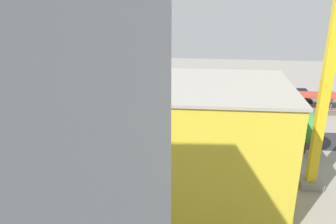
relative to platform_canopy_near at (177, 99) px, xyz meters
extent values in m
plane|color=gray|center=(-4.45, 10.22, -3.85)|extent=(148.52, 148.52, 0.00)
cube|color=#665E54|center=(-4.45, -8.91, -3.85)|extent=(93.00, 15.15, 0.01)
cube|color=#2D2D33|center=(-4.45, 13.15, -3.85)|extent=(92.93, 10.20, 0.01)
cube|color=#9E9EA8|center=(-4.45, -12.61, -3.67)|extent=(92.82, 1.32, 0.12)
cube|color=#9E9EA8|center=(-4.45, -11.17, -3.67)|extent=(92.82, 1.32, 0.12)
cube|color=#9E9EA8|center=(-4.45, -6.66, -3.67)|extent=(92.82, 1.32, 0.12)
cube|color=#9E9EA8|center=(-4.45, -5.22, -3.67)|extent=(92.82, 1.32, 0.12)
cube|color=#C63D2D|center=(0.00, 0.00, 0.03)|extent=(50.43, 5.87, 0.39)
cylinder|color=slate|center=(-22.66, -0.29, -2.01)|extent=(0.30, 0.30, 3.68)
cylinder|color=slate|center=(-7.55, -0.10, -2.01)|extent=(0.30, 0.30, 3.68)
cylinder|color=slate|center=(7.55, 0.10, -2.01)|extent=(0.30, 0.30, 3.68)
cylinder|color=slate|center=(22.66, 0.29, -2.01)|extent=(0.30, 0.30, 3.68)
cube|color=#C63D2D|center=(-12.05, -6.14, 0.18)|extent=(60.95, 5.25, 0.42)
cylinder|color=slate|center=(-39.45, -6.50, -1.94)|extent=(0.30, 0.30, 3.81)
cylinder|color=slate|center=(-25.75, -6.32, -1.94)|extent=(0.30, 0.30, 3.81)
cylinder|color=slate|center=(-12.05, -6.14, -1.94)|extent=(0.30, 0.30, 3.81)
cylinder|color=slate|center=(1.66, -5.96, -1.94)|extent=(0.30, 0.30, 3.81)
cylinder|color=slate|center=(15.36, -5.79, -1.94)|extent=(0.30, 0.30, 3.81)
cube|color=black|center=(-28.71, -11.89, -3.35)|extent=(14.78, 2.51, 1.00)
cylinder|color=black|center=(-27.14, -11.87, -1.56)|extent=(11.63, 2.73, 2.58)
cube|color=black|center=(-32.94, -11.94, -2.03)|extent=(3.19, 2.82, 3.63)
cylinder|color=black|center=(-22.84, -11.81, 0.43)|extent=(0.70, 0.70, 1.40)
cube|color=black|center=(2.55, -5.94, -3.55)|extent=(16.30, 2.51, 0.60)
cube|color=maroon|center=(2.55, -5.94, -1.27)|extent=(18.11, 3.11, 3.94)
cylinder|color=maroon|center=(2.55, -5.94, 0.95)|extent=(17.39, 3.10, 2.88)
cube|color=black|center=(-24.10, 10.05, -3.70)|extent=(3.68, 1.77, 0.30)
cube|color=#474C51|center=(-24.10, 10.05, -3.18)|extent=(4.38, 1.85, 0.73)
cube|color=#1E2328|center=(-24.10, 10.05, -2.49)|extent=(2.46, 1.61, 0.64)
cube|color=black|center=(-17.55, 9.93, -3.70)|extent=(3.89, 1.96, 0.30)
cube|color=#474C51|center=(-17.55, 9.93, -3.11)|extent=(4.62, 2.06, 0.88)
cube|color=#1E2328|center=(-17.55, 9.93, -2.40)|extent=(2.61, 1.76, 0.54)
cube|color=black|center=(-10.80, 10.01, -3.70)|extent=(3.45, 1.84, 0.30)
cube|color=#474C51|center=(-10.80, 10.01, -3.11)|extent=(4.10, 1.94, 0.87)
cube|color=#1E2328|center=(-10.80, 10.01, -2.35)|extent=(2.32, 1.64, 0.65)
cube|color=black|center=(-3.76, 9.99, -3.70)|extent=(3.75, 1.74, 0.30)
cube|color=#474C51|center=(-3.76, 9.99, -3.18)|extent=(4.46, 1.83, 0.73)
cube|color=#1E2328|center=(-3.76, 9.99, -2.53)|extent=(2.51, 1.58, 0.57)
cube|color=black|center=(3.31, 9.80, -3.70)|extent=(3.61, 1.83, 0.30)
cube|color=maroon|center=(3.31, 9.80, -3.10)|extent=(4.30, 1.91, 0.89)
cube|color=#1E2328|center=(3.31, 9.80, -2.32)|extent=(2.41, 1.66, 0.68)
cube|color=black|center=(11.12, 9.83, -3.70)|extent=(3.51, 1.74, 0.30)
cube|color=black|center=(11.12, 9.83, -3.12)|extent=(4.17, 1.82, 0.85)
cube|color=#1E2328|center=(11.12, 9.83, -2.43)|extent=(2.35, 1.57, 0.53)
cube|color=black|center=(18.14, 9.79, -3.70)|extent=(3.46, 1.97, 0.30)
cube|color=maroon|center=(18.14, 9.79, -3.16)|extent=(4.10, 2.08, 0.78)
cube|color=#1E2328|center=(18.14, 9.79, -2.51)|extent=(2.33, 1.76, 0.52)
cube|color=yellow|center=(2.31, 35.33, 5.11)|extent=(41.99, 17.79, 17.92)
cube|color=#ADA89E|center=(2.31, 35.33, 14.27)|extent=(42.59, 18.40, 0.40)
cube|color=gray|center=(-24.51, 30.67, -3.25)|extent=(3.60, 3.60, 1.20)
cube|color=yellow|center=(-24.51, 30.67, 15.10)|extent=(1.40, 1.40, 37.90)
cube|color=black|center=(-15.21, 22.41, -3.60)|extent=(8.86, 3.07, 0.50)
cube|color=white|center=(-16.22, 22.30, -1.96)|extent=(6.87, 3.08, 2.77)
cube|color=#334C8C|center=(-11.90, 22.78, -2.20)|extent=(2.28, 2.58, 2.30)
cylinder|color=brown|center=(-24.26, 19.08, -1.86)|extent=(0.38, 0.38, 3.97)
sphere|color=#2D7233|center=(-24.26, 19.08, 2.02)|extent=(5.41, 5.41, 5.41)
cylinder|color=brown|center=(8.39, 18.43, -1.99)|extent=(0.40, 0.40, 3.71)
sphere|color=#2D7233|center=(8.39, 18.43, 1.38)|extent=(4.32, 4.32, 4.32)
cylinder|color=brown|center=(2.25, 18.25, -2.08)|extent=(0.47, 0.47, 3.53)
sphere|color=#38843D|center=(2.25, 18.25, 1.53)|extent=(5.27, 5.27, 5.27)
cylinder|color=brown|center=(13.52, 18.30, -2.18)|extent=(0.38, 0.38, 3.33)
sphere|color=#38843D|center=(13.52, 18.30, 0.98)|extent=(4.28, 4.28, 4.28)
cylinder|color=brown|center=(-26.67, 18.83, -2.15)|extent=(0.41, 0.41, 3.39)
sphere|color=#38843D|center=(-26.67, 18.83, 1.61)|extent=(5.91, 5.91, 5.91)
cylinder|color=brown|center=(8.77, 18.05, -1.98)|extent=(0.43, 0.43, 3.74)
sphere|color=#2D7233|center=(8.77, 18.05, 1.39)|extent=(4.29, 4.29, 4.29)
cylinder|color=#333333|center=(17.51, 8.67, -0.81)|extent=(0.16, 0.16, 6.07)
cube|color=black|center=(17.51, 8.67, 2.67)|extent=(0.36, 0.36, 0.90)
sphere|color=red|center=(17.73, 8.67, 2.37)|extent=(0.20, 0.20, 0.20)
camera|label=1|loc=(-6.21, 83.71, 28.85)|focal=38.26mm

